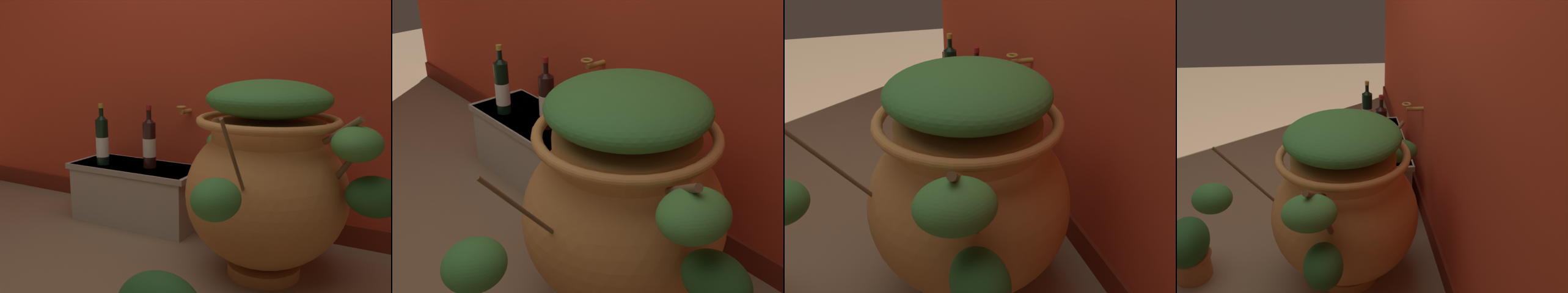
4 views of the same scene
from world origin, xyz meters
TOP-DOWN VIEW (x-y plane):
  - terracotta_urn at (0.45, 0.61)m, footprint 0.98×1.08m
  - stone_ledge at (-0.42, 0.87)m, footprint 0.78×0.33m
  - wine_bottle_left at (-0.33, 0.86)m, footprint 0.07×0.07m
  - wine_bottle_middle at (-0.60, 0.80)m, footprint 0.07×0.07m

SIDE VIEW (x-z plane):
  - stone_ledge at x=-0.42m, z-range 0.01..0.35m
  - terracotta_urn at x=0.45m, z-range 0.01..0.86m
  - wine_bottle_middle at x=-0.60m, z-range 0.30..0.65m
  - wine_bottle_left at x=-0.33m, z-range 0.31..0.65m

